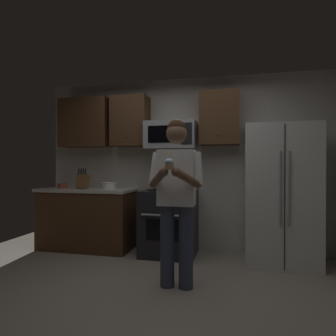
{
  "coord_description": "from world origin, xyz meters",
  "views": [
    {
      "loc": [
        0.81,
        -2.83,
        1.28
      ],
      "look_at": [
        0.09,
        0.25,
        1.25
      ],
      "focal_mm": 32.19,
      "sensor_mm": 36.0,
      "label": 1
    }
  ],
  "objects_px": {
    "knife_block": "(83,181)",
    "cupcake": "(169,164)",
    "bowl_small_colored": "(62,186)",
    "oven_range": "(169,222)",
    "refrigerator": "(280,194)",
    "bowl_large_white": "(109,186)",
    "microwave": "(171,135)",
    "person": "(176,192)"
  },
  "relations": [
    {
      "from": "microwave",
      "to": "cupcake",
      "type": "bearing_deg",
      "value": -77.99
    },
    {
      "from": "knife_block",
      "to": "cupcake",
      "type": "height_order",
      "value": "cupcake"
    },
    {
      "from": "cupcake",
      "to": "oven_range",
      "type": "bearing_deg",
      "value": 102.96
    },
    {
      "from": "bowl_small_colored",
      "to": "person",
      "type": "bearing_deg",
      "value": -29.38
    },
    {
      "from": "person",
      "to": "bowl_small_colored",
      "type": "bearing_deg",
      "value": 150.62
    },
    {
      "from": "bowl_small_colored",
      "to": "cupcake",
      "type": "xyz_separation_m",
      "value": [
        2.08,
        -1.5,
        0.33
      ]
    },
    {
      "from": "refrigerator",
      "to": "bowl_large_white",
      "type": "xyz_separation_m",
      "value": [
        -2.44,
        0.05,
        0.07
      ]
    },
    {
      "from": "microwave",
      "to": "bowl_large_white",
      "type": "xyz_separation_m",
      "value": [
        -0.94,
        -0.11,
        -0.75
      ]
    },
    {
      "from": "bowl_small_colored",
      "to": "person",
      "type": "xyz_separation_m",
      "value": [
        2.08,
        -1.17,
        0.04
      ]
    },
    {
      "from": "refrigerator",
      "to": "cupcake",
      "type": "xyz_separation_m",
      "value": [
        -1.17,
        -1.41,
        0.39
      ]
    },
    {
      "from": "oven_range",
      "to": "refrigerator",
      "type": "xyz_separation_m",
      "value": [
        1.5,
        -0.04,
        0.44
      ]
    },
    {
      "from": "refrigerator",
      "to": "bowl_small_colored",
      "type": "xyz_separation_m",
      "value": [
        -3.24,
        0.09,
        0.06
      ]
    },
    {
      "from": "knife_block",
      "to": "person",
      "type": "bearing_deg",
      "value": -33.08
    },
    {
      "from": "person",
      "to": "cupcake",
      "type": "bearing_deg",
      "value": -90.0
    },
    {
      "from": "microwave",
      "to": "cupcake",
      "type": "xyz_separation_m",
      "value": [
        0.33,
        -1.57,
        -0.43
      ]
    },
    {
      "from": "bowl_large_white",
      "to": "bowl_small_colored",
      "type": "distance_m",
      "value": 0.81
    },
    {
      "from": "bowl_large_white",
      "to": "bowl_small_colored",
      "type": "bearing_deg",
      "value": 177.35
    },
    {
      "from": "bowl_large_white",
      "to": "cupcake",
      "type": "height_order",
      "value": "cupcake"
    },
    {
      "from": "knife_block",
      "to": "bowl_small_colored",
      "type": "relative_size",
      "value": 2.05
    },
    {
      "from": "refrigerator",
      "to": "knife_block",
      "type": "xyz_separation_m",
      "value": [
        -2.84,
        0.01,
        0.13
      ]
    },
    {
      "from": "refrigerator",
      "to": "bowl_large_white",
      "type": "height_order",
      "value": "refrigerator"
    },
    {
      "from": "oven_range",
      "to": "bowl_large_white",
      "type": "xyz_separation_m",
      "value": [
        -0.94,
        0.01,
        0.51
      ]
    },
    {
      "from": "bowl_large_white",
      "to": "cupcake",
      "type": "distance_m",
      "value": 1.96
    },
    {
      "from": "knife_block",
      "to": "bowl_small_colored",
      "type": "height_order",
      "value": "knife_block"
    },
    {
      "from": "oven_range",
      "to": "bowl_small_colored",
      "type": "bearing_deg",
      "value": 178.42
    },
    {
      "from": "refrigerator",
      "to": "bowl_small_colored",
      "type": "bearing_deg",
      "value": 178.46
    },
    {
      "from": "bowl_small_colored",
      "to": "oven_range",
      "type": "bearing_deg",
      "value": -1.58
    },
    {
      "from": "oven_range",
      "to": "bowl_large_white",
      "type": "relative_size",
      "value": 4.15
    },
    {
      "from": "microwave",
      "to": "oven_range",
      "type": "bearing_deg",
      "value": -90.02
    },
    {
      "from": "refrigerator",
      "to": "cupcake",
      "type": "relative_size",
      "value": 10.35
    },
    {
      "from": "oven_range",
      "to": "bowl_large_white",
      "type": "bearing_deg",
      "value": 179.34
    },
    {
      "from": "bowl_small_colored",
      "to": "refrigerator",
      "type": "bearing_deg",
      "value": -1.54
    },
    {
      "from": "cupcake",
      "to": "knife_block",
      "type": "bearing_deg",
      "value": 139.73
    },
    {
      "from": "bowl_large_white",
      "to": "oven_range",
      "type": "bearing_deg",
      "value": -0.66
    },
    {
      "from": "microwave",
      "to": "bowl_large_white",
      "type": "bearing_deg",
      "value": -173.4
    },
    {
      "from": "refrigerator",
      "to": "bowl_small_colored",
      "type": "distance_m",
      "value": 3.25
    },
    {
      "from": "knife_block",
      "to": "cupcake",
      "type": "relative_size",
      "value": 1.84
    },
    {
      "from": "oven_range",
      "to": "knife_block",
      "type": "bearing_deg",
      "value": -178.75
    },
    {
      "from": "refrigerator",
      "to": "person",
      "type": "distance_m",
      "value": 1.59
    },
    {
      "from": "refrigerator",
      "to": "knife_block",
      "type": "height_order",
      "value": "refrigerator"
    },
    {
      "from": "oven_range",
      "to": "microwave",
      "type": "relative_size",
      "value": 1.26
    },
    {
      "from": "microwave",
      "to": "refrigerator",
      "type": "height_order",
      "value": "microwave"
    }
  ]
}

